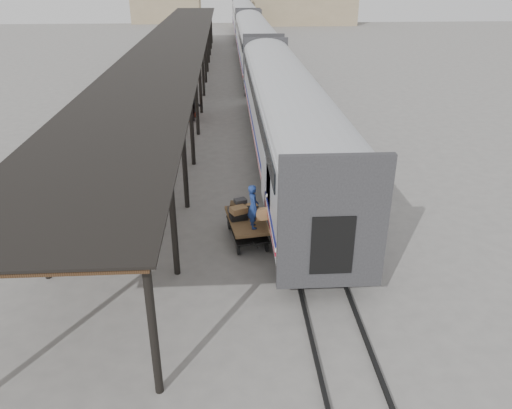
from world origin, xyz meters
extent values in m
plane|color=slate|center=(0.00, 0.00, 0.00)|extent=(160.00, 160.00, 0.00)
cube|color=silver|center=(3.20, 8.00, 2.60)|extent=(3.00, 24.00, 2.90)
cube|color=#28282B|center=(3.20, -3.90, 2.60)|extent=(3.04, 0.22, 3.50)
cube|color=black|center=(1.68, 8.00, 3.50)|extent=(0.04, 22.08, 0.65)
cube|color=black|center=(3.20, 8.00, 0.90)|extent=(2.55, 23.04, 0.50)
cube|color=silver|center=(3.20, 34.00, 2.60)|extent=(3.00, 24.00, 2.90)
cube|color=#28282B|center=(3.20, 22.10, 2.60)|extent=(3.04, 0.22, 3.50)
cube|color=black|center=(1.68, 34.00, 3.50)|extent=(0.04, 22.08, 0.65)
cube|color=black|center=(3.20, 34.00, 0.90)|extent=(2.55, 23.04, 0.50)
cube|color=silver|center=(3.20, 60.00, 2.60)|extent=(3.00, 24.00, 2.90)
cube|color=#28282B|center=(3.20, 48.10, 2.60)|extent=(3.04, 0.22, 3.50)
cube|color=black|center=(1.68, 60.00, 3.50)|extent=(0.04, 22.08, 0.65)
cube|color=black|center=(3.20, 60.00, 0.90)|extent=(2.55, 23.04, 0.50)
cube|color=black|center=(1.95, -0.50, 2.15)|extent=(0.50, 1.70, 2.00)
imported|color=beige|center=(1.95, -0.50, 2.01)|extent=(0.72, 0.89, 1.72)
cube|color=olive|center=(1.55, -0.65, 1.40)|extent=(0.57, 0.25, 0.42)
cube|color=#422B19|center=(-3.40, 24.00, 4.00)|extent=(4.60, 64.00, 0.18)
cube|color=black|center=(-3.40, 24.00, 4.12)|extent=(4.90, 64.30, 0.06)
cylinder|color=black|center=(-5.45, 24.00, 2.00)|extent=(0.20, 0.20, 4.00)
cylinder|color=black|center=(-5.45, 55.00, 2.00)|extent=(0.20, 0.20, 4.00)
cylinder|color=black|center=(-1.35, -7.00, 2.00)|extent=(0.20, 0.20, 4.00)
cylinder|color=black|center=(-1.35, 24.00, 2.00)|extent=(0.20, 0.20, 4.00)
cylinder|color=black|center=(-1.35, 55.00, 2.00)|extent=(0.20, 0.20, 4.00)
cube|color=black|center=(2.48, 34.00, 0.06)|extent=(0.10, 150.00, 0.12)
cube|color=black|center=(3.92, 34.00, 0.06)|extent=(0.10, 150.00, 0.12)
cube|color=tan|center=(-10.00, 82.00, 3.00)|extent=(12.00, 8.00, 6.00)
cube|color=brown|center=(1.01, 0.09, 0.80)|extent=(1.61, 2.56, 0.12)
cube|color=black|center=(1.01, 0.09, 0.45)|extent=(1.49, 2.45, 0.06)
cylinder|color=black|center=(0.66, -0.92, 0.20)|extent=(0.14, 0.41, 0.40)
cylinder|color=black|center=(1.65, -0.77, 0.20)|extent=(0.14, 0.41, 0.40)
cylinder|color=black|center=(0.37, 0.95, 0.20)|extent=(0.14, 0.41, 0.40)
cylinder|color=black|center=(1.36, 1.11, 0.20)|extent=(0.14, 0.41, 0.40)
cube|color=#363638|center=(0.69, 0.55, 0.97)|extent=(0.75, 0.60, 0.22)
cube|color=olive|center=(1.19, 0.86, 0.95)|extent=(0.52, 0.39, 0.18)
cube|color=black|center=(0.70, 0.08, 0.98)|extent=(0.68, 0.55, 0.24)
cube|color=#3D4529|center=(1.28, 0.28, 0.94)|extent=(0.47, 0.34, 0.17)
cube|color=#4D371F|center=(0.70, 0.54, 1.18)|extent=(0.59, 0.45, 0.20)
cube|color=olive|center=(0.72, 0.09, 1.21)|extent=(0.68, 0.61, 0.22)
cube|color=#363638|center=(0.80, 0.54, 1.36)|extent=(0.50, 0.44, 0.15)
cube|color=black|center=(1.21, 0.27, 1.12)|extent=(0.49, 0.38, 0.16)
cube|color=maroon|center=(-2.23, 16.23, 0.59)|extent=(1.25, 1.75, 0.96)
cube|color=maroon|center=(-2.15, 16.65, 1.23)|extent=(1.01, 0.80, 0.37)
cylinder|color=black|center=(-2.77, 15.74, 0.19)|extent=(0.20, 0.40, 0.38)
cylinder|color=black|center=(-1.93, 15.57, 0.19)|extent=(0.20, 0.40, 0.38)
cylinder|color=black|center=(-2.54, 16.89, 0.19)|extent=(0.20, 0.40, 0.38)
cylinder|color=black|center=(-1.70, 16.72, 0.19)|extent=(0.20, 0.40, 0.38)
imported|color=navy|center=(1.20, -0.56, 1.65)|extent=(0.46, 0.63, 1.58)
imported|color=black|center=(-1.63, 15.95, 0.75)|extent=(0.93, 0.50, 1.51)
camera|label=1|loc=(0.39, -15.80, 8.97)|focal=35.00mm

